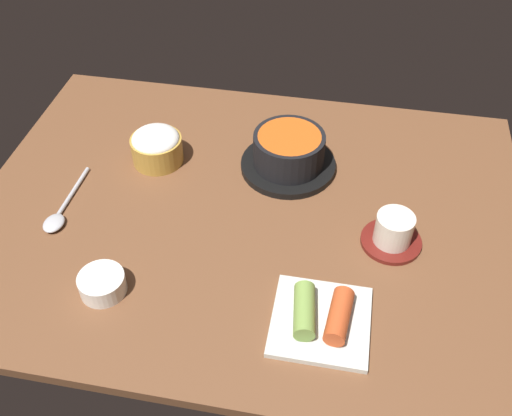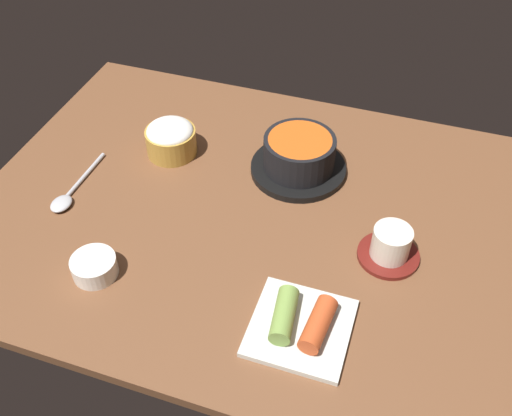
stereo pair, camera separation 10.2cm
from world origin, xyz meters
The scene contains 7 objects.
dining_table centered at (0.00, 0.00, 1.00)cm, with size 100.00×76.00×2.00cm, color brown.
stone_pot centered at (5.55, 13.32, 5.70)cm, with size 18.56×18.56×7.83cm.
rice_bowl centered at (-20.22, 10.91, 5.61)cm, with size 10.08×10.08×7.07cm.
tea_cup_with_saucer centered at (25.87, -3.17, 4.77)cm, with size 10.46×10.46×6.23cm.
kimchi_plate centered at (15.71, -21.89, 3.49)cm, with size 14.87×14.87×4.27cm.
side_bowl_near centered at (-19.01, -22.00, 3.80)cm, with size 7.44×7.44×3.35cm.
spoon centered at (-32.95, -7.61, 2.62)cm, with size 3.60×17.76×1.35cm.
Camera 2 is at (25.31, -71.47, 76.79)cm, focal length 40.98 mm.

